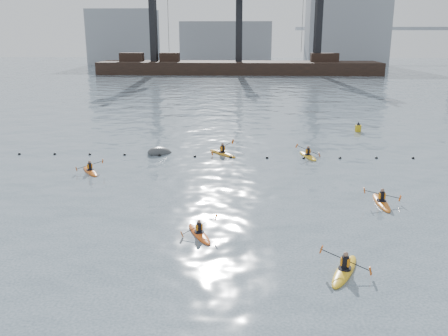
{
  "coord_description": "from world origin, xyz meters",
  "views": [
    {
      "loc": [
        2.28,
        -15.66,
        9.83
      ],
      "look_at": [
        1.07,
        9.22,
        2.8
      ],
      "focal_mm": 38.0,
      "sensor_mm": 36.0,
      "label": 1
    }
  ],
  "objects_px": {
    "kayaker_3": "(308,156)",
    "nav_buoy": "(358,128)",
    "kayaker_2": "(90,171)",
    "kayaker_4": "(381,202)",
    "kayaker_5": "(223,153)",
    "kayaker_1": "(345,270)",
    "kayaker_0": "(199,233)",
    "mooring_buoy": "(160,154)"
  },
  "relations": [
    {
      "from": "kayaker_2",
      "to": "nav_buoy",
      "type": "relative_size",
      "value": 2.48
    },
    {
      "from": "kayaker_0",
      "to": "kayaker_4",
      "type": "relative_size",
      "value": 0.85
    },
    {
      "from": "kayaker_2",
      "to": "mooring_buoy",
      "type": "relative_size",
      "value": 1.25
    },
    {
      "from": "kayaker_2",
      "to": "kayaker_3",
      "type": "distance_m",
      "value": 17.56
    },
    {
      "from": "nav_buoy",
      "to": "mooring_buoy",
      "type": "bearing_deg",
      "value": -151.03
    },
    {
      "from": "kayaker_0",
      "to": "kayaker_1",
      "type": "xyz_separation_m",
      "value": [
        6.63,
        -3.63,
        0.01
      ]
    },
    {
      "from": "kayaker_4",
      "to": "kayaker_5",
      "type": "height_order",
      "value": "kayaker_5"
    },
    {
      "from": "kayaker_5",
      "to": "kayaker_4",
      "type": "bearing_deg",
      "value": -89.5
    },
    {
      "from": "kayaker_0",
      "to": "mooring_buoy",
      "type": "relative_size",
      "value": 1.23
    },
    {
      "from": "kayaker_1",
      "to": "kayaker_5",
      "type": "bearing_deg",
      "value": 131.77
    },
    {
      "from": "kayaker_3",
      "to": "kayaker_1",
      "type": "bearing_deg",
      "value": -108.37
    },
    {
      "from": "kayaker_1",
      "to": "mooring_buoy",
      "type": "height_order",
      "value": "kayaker_1"
    },
    {
      "from": "kayaker_2",
      "to": "nav_buoy",
      "type": "distance_m",
      "value": 28.5
    },
    {
      "from": "kayaker_4",
      "to": "mooring_buoy",
      "type": "relative_size",
      "value": 1.45
    },
    {
      "from": "kayaker_4",
      "to": "kayaker_5",
      "type": "relative_size",
      "value": 1.09
    },
    {
      "from": "kayaker_4",
      "to": "nav_buoy",
      "type": "height_order",
      "value": "nav_buoy"
    },
    {
      "from": "kayaker_0",
      "to": "kayaker_2",
      "type": "bearing_deg",
      "value": 104.67
    },
    {
      "from": "kayaker_0",
      "to": "mooring_buoy",
      "type": "xyz_separation_m",
      "value": [
        -5.05,
        16.86,
        -0.09
      ]
    },
    {
      "from": "kayaker_3",
      "to": "kayaker_0",
      "type": "bearing_deg",
      "value": -130.43
    },
    {
      "from": "kayaker_3",
      "to": "mooring_buoy",
      "type": "bearing_deg",
      "value": 162.02
    },
    {
      "from": "kayaker_0",
      "to": "nav_buoy",
      "type": "xyz_separation_m",
      "value": [
        14.06,
        27.45,
        0.27
      ]
    },
    {
      "from": "kayaker_1",
      "to": "kayaker_2",
      "type": "distance_m",
      "value": 21.6
    },
    {
      "from": "nav_buoy",
      "to": "kayaker_2",
      "type": "bearing_deg",
      "value": -144.84
    },
    {
      "from": "kayaker_1",
      "to": "nav_buoy",
      "type": "relative_size",
      "value": 2.82
    },
    {
      "from": "kayaker_1",
      "to": "kayaker_3",
      "type": "distance_m",
      "value": 20.06
    },
    {
      "from": "kayaker_0",
      "to": "kayaker_1",
      "type": "relative_size",
      "value": 0.86
    },
    {
      "from": "mooring_buoy",
      "to": "nav_buoy",
      "type": "distance_m",
      "value": 21.85
    },
    {
      "from": "kayaker_5",
      "to": "mooring_buoy",
      "type": "relative_size",
      "value": 1.33
    },
    {
      "from": "mooring_buoy",
      "to": "nav_buoy",
      "type": "bearing_deg",
      "value": 28.97
    },
    {
      "from": "kayaker_0",
      "to": "kayaker_1",
      "type": "distance_m",
      "value": 7.56
    },
    {
      "from": "kayaker_4",
      "to": "kayaker_2",
      "type": "bearing_deg",
      "value": -15.74
    },
    {
      "from": "nav_buoy",
      "to": "kayaker_0",
      "type": "bearing_deg",
      "value": -117.13
    },
    {
      "from": "kayaker_5",
      "to": "kayaker_1",
      "type": "bearing_deg",
      "value": -113.43
    },
    {
      "from": "mooring_buoy",
      "to": "kayaker_5",
      "type": "bearing_deg",
      "value": 0.73
    },
    {
      "from": "kayaker_0",
      "to": "kayaker_3",
      "type": "xyz_separation_m",
      "value": [
        7.49,
        16.41,
        0.01
      ]
    },
    {
      "from": "kayaker_0",
      "to": "mooring_buoy",
      "type": "height_order",
      "value": "kayaker_0"
    },
    {
      "from": "nav_buoy",
      "to": "kayaker_5",
      "type": "bearing_deg",
      "value": -142.59
    },
    {
      "from": "kayaker_2",
      "to": "kayaker_4",
      "type": "xyz_separation_m",
      "value": [
        19.78,
        -5.87,
        0.01
      ]
    },
    {
      "from": "kayaker_2",
      "to": "kayaker_3",
      "type": "bearing_deg",
      "value": -15.39
    },
    {
      "from": "kayaker_3",
      "to": "nav_buoy",
      "type": "height_order",
      "value": "kayaker_3"
    },
    {
      "from": "kayaker_0",
      "to": "nav_buoy",
      "type": "height_order",
      "value": "nav_buoy"
    },
    {
      "from": "kayaker_1",
      "to": "kayaker_2",
      "type": "relative_size",
      "value": 1.14
    }
  ]
}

